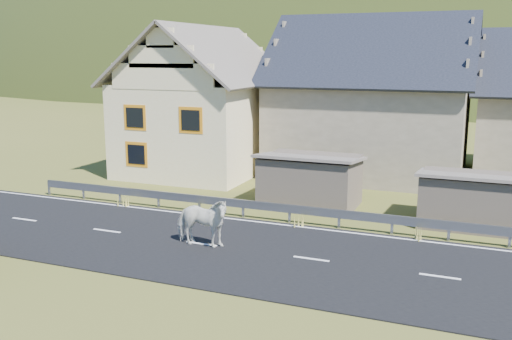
% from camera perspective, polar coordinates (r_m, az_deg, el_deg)
% --- Properties ---
extents(ground, '(160.00, 160.00, 0.00)m').
position_cam_1_polar(ground, '(18.82, 5.55, -8.96)').
color(ground, '#474F1B').
rests_on(ground, ground).
extents(road, '(60.00, 7.00, 0.04)m').
position_cam_1_polar(road, '(18.82, 5.55, -8.90)').
color(road, black).
rests_on(road, ground).
extents(lane_markings, '(60.00, 6.60, 0.01)m').
position_cam_1_polar(lane_markings, '(18.81, 5.55, -8.83)').
color(lane_markings, silver).
rests_on(lane_markings, road).
extents(guardrail, '(28.10, 0.09, 0.75)m').
position_cam_1_polar(guardrail, '(22.04, 8.32, -4.41)').
color(guardrail, '#93969B').
rests_on(guardrail, ground).
extents(shed_left, '(4.30, 3.30, 2.40)m').
position_cam_1_polar(shed_left, '(25.04, 5.45, -1.13)').
color(shed_left, brown).
rests_on(shed_left, ground).
extents(shed_right, '(3.80, 2.90, 2.20)m').
position_cam_1_polar(shed_right, '(23.61, 20.39, -2.85)').
color(shed_right, brown).
rests_on(shed_right, ground).
extents(house_cream, '(7.80, 9.80, 8.30)m').
position_cam_1_polar(house_cream, '(32.63, -5.29, 7.60)').
color(house_cream, beige).
rests_on(house_cream, ground).
extents(house_stone_a, '(10.80, 9.80, 8.90)m').
position_cam_1_polar(house_stone_a, '(32.54, 11.62, 7.90)').
color(house_stone_a, gray).
rests_on(house_stone_a, ground).
extents(mountain, '(440.00, 280.00, 260.00)m').
position_cam_1_polar(mountain, '(198.73, 21.85, 3.04)').
color(mountain, '#1F300F').
rests_on(mountain, ground).
extents(conifer_patch, '(76.00, 50.00, 28.00)m').
position_cam_1_polar(conifer_patch, '(140.37, -3.33, 11.31)').
color(conifer_patch, black).
rests_on(conifer_patch, ground).
extents(horse, '(0.98, 2.11, 1.77)m').
position_cam_1_polar(horse, '(19.71, -5.48, -5.17)').
color(horse, silver).
rests_on(horse, road).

